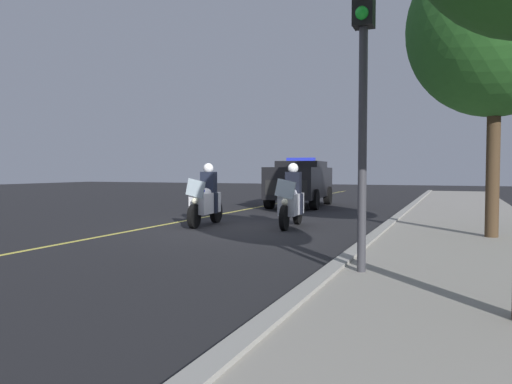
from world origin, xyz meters
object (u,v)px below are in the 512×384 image
Objects in this scene: police_motorcycle_lead_right at (291,201)px; traffic_light at (363,48)px; police_motorcycle_lead_left at (206,200)px; police_suv at (300,181)px; tree_mid_block at (496,28)px.

traffic_light is (5.57, 2.84, 2.50)m from police_motorcycle_lead_right.
police_motorcycle_lead_left is 1.00× the size of police_motorcycle_lead_right.
tree_mid_block is at bearing 39.61° from police_suv.
police_motorcycle_lead_left is 2.37m from police_motorcycle_lead_right.
traffic_light reaches higher than police_motorcycle_lead_right.
tree_mid_block is at bearing 86.69° from police_motorcycle_lead_left.
traffic_light is at bearing 20.58° from police_suv.
police_motorcycle_lead_left is at bearing -134.52° from traffic_light.
police_suv is at bearing 177.45° from police_motorcycle_lead_left.
police_motorcycle_lead_right is 6.18m from tree_mid_block.
traffic_light is 5.22m from tree_mid_block.
tree_mid_block is at bearing 157.45° from traffic_light.
police_motorcycle_lead_left is 7.77m from police_suv.
police_motorcycle_lead_right is at bearing -152.97° from traffic_light.
tree_mid_block is at bearing 79.23° from police_motorcycle_lead_right.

